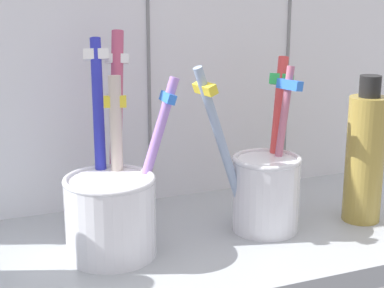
% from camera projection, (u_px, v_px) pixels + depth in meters
% --- Properties ---
extents(counter_slab, '(0.64, 0.22, 0.02)m').
position_uv_depth(counter_slab, '(190.00, 249.00, 0.57)').
color(counter_slab, '#9EA3A8').
rests_on(counter_slab, ground).
extents(tile_wall_back, '(0.64, 0.02, 0.45)m').
position_uv_depth(tile_wall_back, '(144.00, 2.00, 0.62)').
color(tile_wall_back, white).
rests_on(tile_wall_back, ground).
extents(toothbrush_cup_left, '(0.10, 0.12, 0.18)m').
position_uv_depth(toothbrush_cup_left, '(112.00, 204.00, 0.53)').
color(toothbrush_cup_left, white).
rests_on(toothbrush_cup_left, counter_slab).
extents(toothbrush_cup_right, '(0.12, 0.07, 0.16)m').
position_uv_depth(toothbrush_cup_right, '(265.00, 185.00, 0.58)').
color(toothbrush_cup_right, white).
rests_on(toothbrush_cup_right, counter_slab).
extents(soap_bottle, '(0.04, 0.04, 0.14)m').
position_uv_depth(soap_bottle, '(365.00, 156.00, 0.60)').
color(soap_bottle, '#A38A3B').
rests_on(soap_bottle, counter_slab).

